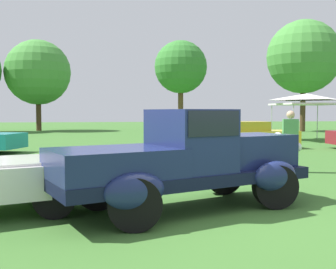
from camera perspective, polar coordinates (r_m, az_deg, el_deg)
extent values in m
plane|color=#386628|center=(6.66, 7.01, -11.23)|extent=(120.00, 120.00, 0.00)
cube|color=black|center=(6.91, 2.21, -5.95)|extent=(4.66, 3.00, 0.20)
cube|color=navy|center=(7.64, 10.67, -2.24)|extent=(1.93, 1.63, 0.60)
ellipsoid|color=silver|center=(8.22, 15.14, -2.06)|extent=(0.34, 0.54, 0.68)
cube|color=navy|center=(6.90, 3.07, -0.78)|extent=(1.50, 1.67, 1.04)
cube|color=black|center=(6.89, 3.07, 1.72)|extent=(1.42, 1.67, 0.40)
cube|color=navy|center=(6.29, -7.53, -4.12)|extent=(2.32, 2.03, 0.48)
ellipsoid|color=navy|center=(8.29, 7.75, -4.44)|extent=(0.99, 0.68, 0.52)
ellipsoid|color=navy|center=(7.22, 14.83, -5.66)|extent=(0.99, 0.68, 0.52)
ellipsoid|color=navy|center=(7.00, -9.79, -5.87)|extent=(0.99, 0.68, 0.52)
ellipsoid|color=navy|center=(5.69, -4.69, -7.95)|extent=(0.99, 0.68, 0.52)
sphere|color=silver|center=(8.56, 13.28, -1.29)|extent=(0.18, 0.18, 0.18)
sphere|color=silver|center=(7.95, 17.64, -1.70)|extent=(0.18, 0.18, 0.18)
cylinder|color=black|center=(8.31, 7.74, -5.67)|extent=(0.76, 0.24, 0.76)
cylinder|color=black|center=(7.25, 14.81, -7.07)|extent=(0.76, 0.24, 0.76)
cylinder|color=black|center=(7.03, -9.78, -7.32)|extent=(0.76, 0.24, 0.76)
cylinder|color=black|center=(5.72, -4.68, -9.71)|extent=(0.76, 0.24, 0.76)
cube|color=silver|center=(7.27, -17.85, -3.97)|extent=(2.15, 1.96, 0.20)
cube|color=silver|center=(7.58, -10.24, -7.32)|extent=(0.65, 1.59, 0.12)
cylinder|color=black|center=(8.11, -17.93, -6.38)|extent=(0.66, 0.20, 0.66)
cylinder|color=black|center=(6.61, -15.61, -8.51)|extent=(0.66, 0.20, 0.66)
cube|color=yellow|center=(18.73, 11.16, -0.39)|extent=(4.44, 1.93, 0.60)
cube|color=gold|center=(18.64, 10.68, 1.13)|extent=(2.00, 1.55, 0.44)
cylinder|color=black|center=(18.60, 15.79, -1.04)|extent=(0.64, 0.22, 0.64)
cylinder|color=black|center=(17.56, 8.18, -1.19)|extent=(0.64, 0.22, 0.64)
cylinder|color=#9E998E|center=(11.58, 16.25, -3.01)|extent=(0.16, 0.16, 0.86)
cylinder|color=#9E998E|center=(11.62, 17.23, -3.01)|extent=(0.16, 0.16, 0.86)
cube|color=#4C9351|center=(11.55, 16.80, 0.60)|extent=(0.45, 0.34, 0.60)
sphere|color=tan|center=(11.53, 16.83, 2.68)|extent=(0.22, 0.22, 0.22)
cylinder|color=#B7B7BC|center=(26.85, 20.22, 1.66)|extent=(0.05, 0.05, 2.05)
cylinder|color=#B7B7BC|center=(25.57, 14.33, 1.69)|extent=(0.05, 0.05, 2.05)
cylinder|color=#B7B7BC|center=(22.84, 17.17, 1.48)|extent=(0.05, 0.05, 2.05)
cube|color=silver|center=(24.83, 18.87, 4.06)|extent=(3.31, 3.31, 0.10)
pyramid|color=silver|center=(24.84, 18.88, 5.03)|extent=(3.25, 3.25, 0.38)
cylinder|color=#47331E|center=(36.99, -17.70, 3.22)|extent=(0.44, 0.44, 3.52)
sphere|color=#428938|center=(37.15, -17.79, 8.31)|extent=(5.58, 5.58, 5.58)
cylinder|color=brown|center=(34.25, 1.78, 3.94)|extent=(0.44, 0.44, 4.19)
sphere|color=#337A2D|center=(34.45, 1.79, 9.45)|extent=(4.41, 4.41, 4.41)
cylinder|color=#47331E|center=(36.03, 18.40, 4.04)|extent=(0.44, 0.44, 4.56)
sphere|color=#428938|center=(36.31, 18.51, 10.30)|extent=(6.11, 6.11, 6.11)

